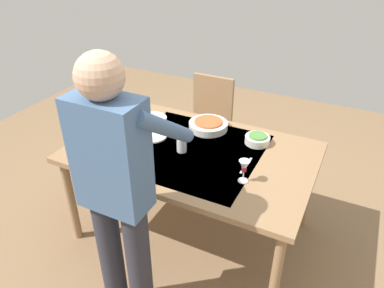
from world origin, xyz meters
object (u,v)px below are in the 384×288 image
Objects in this scene: wine_bottle at (118,114)px; water_cup_near_right at (182,145)px; dining_table at (192,158)px; dinner_plate_near at (153,118)px; person_server at (118,189)px; chair_near at (208,118)px; serving_bowl_pasta at (208,125)px; dinner_plate_far at (152,135)px; water_cup_far_right at (145,165)px; side_bowl_salad at (257,139)px; water_cup_near_left at (127,126)px; water_cup_far_left at (106,160)px; wine_glass_left at (244,167)px.

water_cup_near_right is at bearing 170.49° from wine_bottle.
dinner_plate_near is at bearing -29.87° from dining_table.
person_server is 7.34× the size of dinner_plate_near.
chair_near is 3.96× the size of dinner_plate_near.
dinner_plate_far is (0.33, 0.29, -0.03)m from serving_bowl_pasta.
water_cup_near_right is 0.44× the size of dinner_plate_far.
water_cup_far_right reaches higher than side_bowl_salad.
water_cup_near_left is 0.48× the size of dinner_plate_near.
water_cup_far_left is (0.38, -0.37, -0.15)m from person_server.
dining_table is 11.18× the size of wine_glass_left.
water_cup_near_right reaches higher than dining_table.
water_cup_far_right is 0.71m from serving_bowl_pasta.
serving_bowl_pasta is (-0.01, -1.13, -0.17)m from person_server.
dinner_plate_far is at bearing 84.76° from chair_near.
water_cup_far_left is at bearing 15.87° from wine_glass_left.
wine_glass_left reaches higher than water_cup_far_right.
water_cup_far_left is at bearing 97.13° from dinner_plate_near.
person_server is at bearing 126.38° from wine_bottle.
person_server is 7.34× the size of dinner_plate_far.
dining_table is 16.70× the size of water_cup_far_right.
dining_table is 0.49m from side_bowl_salad.
person_server reaches higher than wine_bottle.
serving_bowl_pasta is at bearing -5.65° from side_bowl_salad.
person_server is 16.70× the size of water_cup_far_right.
water_cup_near_left is at bearing -71.88° from water_cup_far_left.
side_bowl_salad is at bearing -110.87° from person_server.
person_server is 5.71× the size of wine_bottle.
dinner_plate_far is at bearing -6.80° from dining_table.
wine_bottle reaches higher than water_cup_far_right.
wine_glass_left is (-1.10, 0.24, -0.01)m from wine_bottle.
serving_bowl_pasta is (-0.39, -0.76, -0.02)m from water_cup_far_left.
water_cup_far_right is 0.56× the size of side_bowl_salad.
serving_bowl_pasta is at bearing -138.51° from dinner_plate_far.
chair_near is 3.96× the size of dinner_plate_far.
chair_near is (0.28, -0.91, -0.17)m from dining_table.
dining_table is 0.57m from water_cup_near_left.
dining_table is 0.69m from wine_bottle.
water_cup_far_right is at bearing 95.48° from chair_near.
water_cup_far_left is (0.13, 1.34, 0.28)m from chair_near.
dinner_plate_near is at bearing -100.97° from water_cup_near_left.
serving_bowl_pasta is 1.30× the size of dinner_plate_near.
water_cup_near_right is 0.57× the size of side_bowl_salad.
serving_bowl_pasta is 1.67× the size of side_bowl_salad.
wine_glass_left is at bearing 153.46° from dinner_plate_near.
person_server is (0.03, 0.79, 0.27)m from dining_table.
dinner_plate_far is (0.80, -0.23, -0.10)m from wine_glass_left.
water_cup_far_left is at bearing 108.12° from water_cup_near_left.
wine_glass_left is at bearing 164.34° from water_cup_near_right.
dining_table is 16.50× the size of water_cup_near_right.
person_server is 0.92m from dinner_plate_far.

